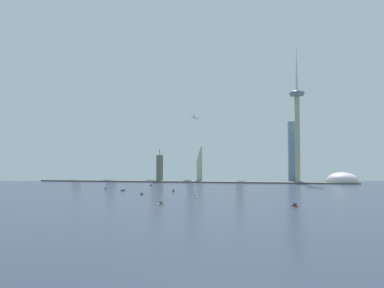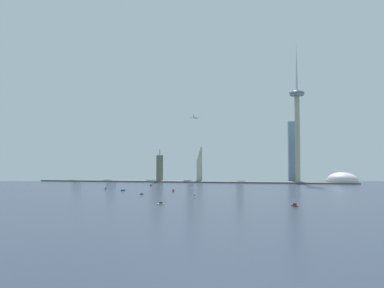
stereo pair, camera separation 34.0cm
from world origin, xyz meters
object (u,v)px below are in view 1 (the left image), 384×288
object	(u,v)px
skyscraper_7	(200,163)
boat_7	(106,189)
boat_3	(295,205)
boat_4	(194,196)
boat_2	(161,204)
skyscraper_2	(160,168)
skyscraper_1	(293,152)
skyscraper_5	(240,161)
boat_1	(123,190)
skyscraper_3	(156,161)
boat_5	(173,191)
skyscraper_0	(191,151)
skyscraper_6	(111,171)
boat_6	(142,194)
airplane	(195,118)
boat_0	(151,185)
stadium_dome	(342,180)
skyscraper_4	(77,172)
observation_tower	(297,115)

from	to	relation	value
skyscraper_7	boat_7	bearing A→B (deg)	-115.86
boat_3	boat_4	bearing A→B (deg)	-141.86
skyscraper_7	boat_2	xyz separation A→B (m)	(15.90, -531.77, -49.74)
skyscraper_2	boat_7	bearing A→B (deg)	-100.03
skyscraper_1	boat_7	xyz separation A→B (m)	(-413.02, -321.96, -82.17)
skyscraper_2	skyscraper_5	xyz separation A→B (m)	(219.50, 70.44, 19.82)
boat_1	skyscraper_3	bearing A→B (deg)	15.59
boat_5	skyscraper_3	bearing A→B (deg)	-146.68
skyscraper_0	skyscraper_1	distance (m)	297.87
skyscraper_6	boat_3	size ratio (longest dim) A/B	4.36
skyscraper_1	boat_6	bearing A→B (deg)	-127.37
boat_6	airplane	xyz separation A→B (m)	(44.54, 357.10, 175.13)
skyscraper_2	boat_0	bearing A→B (deg)	-84.30
skyscraper_7	boat_1	world-z (taller)	skyscraper_7
skyscraper_6	boat_2	xyz separation A→B (m)	(272.13, -504.55, -25.30)
skyscraper_1	skyscraper_3	xyz separation A→B (m)	(-395.65, 18.10, -26.42)
stadium_dome	boat_4	bearing A→B (deg)	-130.65
skyscraper_2	boat_5	size ratio (longest dim) A/B	14.44
skyscraper_0	skyscraper_4	size ratio (longest dim) A/B	3.44
boat_3	boat_7	bearing A→B (deg)	-139.29
observation_tower	boat_5	bearing A→B (deg)	-132.19
skyscraper_6	airplane	distance (m)	291.86
boat_0	boat_2	distance (m)	354.63
boat_3	boat_1	bearing A→B (deg)	-140.21
skyscraper_1	airplane	distance (m)	286.53
skyscraper_0	boat_1	size ratio (longest dim) A/B	15.22
stadium_dome	skyscraper_1	size ratio (longest dim) A/B	0.48
boat_3	airplane	size ratio (longest dim) A/B	0.41
skyscraper_3	boat_6	bearing A→B (deg)	-78.73
skyscraper_0	skyscraper_3	xyz separation A→B (m)	(-101.35, -27.81, -29.69)
stadium_dome	airplane	bearing A→B (deg)	-179.50
skyscraper_7	boat_5	bearing A→B (deg)	-91.23
skyscraper_0	observation_tower	bearing A→B (deg)	-16.03
skyscraper_4	airplane	size ratio (longest dim) A/B	1.63
skyscraper_2	boat_1	distance (m)	288.46
boat_4	skyscraper_4	bearing A→B (deg)	20.14
skyscraper_3	boat_2	distance (m)	579.10
stadium_dome	skyscraper_3	world-z (taller)	skyscraper_3
skyscraper_6	skyscraper_5	bearing A→B (deg)	7.45
skyscraper_6	boat_7	xyz separation A→B (m)	(103.22, -288.48, -25.25)
observation_tower	boat_3	size ratio (longest dim) A/B	28.65
skyscraper_6	skyscraper_7	bearing A→B (deg)	6.07
observation_tower	airplane	distance (m)	273.72
observation_tower	boat_6	bearing A→B (deg)	-130.96
stadium_dome	boat_0	xyz separation A→B (m)	(-468.91, -153.39, -5.92)
boat_6	skyscraper_6	bearing A→B (deg)	-116.62
boat_2	boat_7	xyz separation A→B (m)	(-168.91, 216.07, 0.06)
skyscraper_4	boat_0	distance (m)	312.60
stadium_dome	boat_5	bearing A→B (deg)	-142.35
skyscraper_2	skyscraper_6	size ratio (longest dim) A/B	1.57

